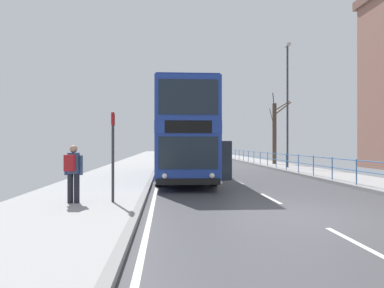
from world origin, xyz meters
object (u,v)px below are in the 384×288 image
Objects in this scene: street_lamp_far_side at (287,97)px; bus_stop_sign_near at (113,147)px; double_decker_bus_main at (184,134)px; bare_tree_far_00 at (275,131)px; pedestrian_with_backpack at (73,169)px.

bus_stop_sign_near is at bearing -128.78° from street_lamp_far_side.
bare_tree_far_00 reaches higher than double_decker_bus_main.
street_lamp_far_side is at bearing 51.22° from bus_stop_sign_near.
pedestrian_with_backpack is 21.29m from bare_tree_far_00.
pedestrian_with_backpack is 0.63× the size of bus_stop_sign_near.
street_lamp_far_side reaches higher than pedestrian_with_backpack.
bus_stop_sign_near is 0.43× the size of bare_tree_far_00.
pedestrian_with_backpack is 0.18× the size of street_lamp_far_side.
bare_tree_far_00 is (0.53, 4.20, -2.36)m from street_lamp_far_side.
double_decker_bus_main is at bearing 63.97° from pedestrian_with_backpack.
double_decker_bus_main is 1.15× the size of street_lamp_far_side.
double_decker_bus_main is at bearing -144.49° from street_lamp_far_side.
pedestrian_with_backpack is at bearing -175.73° from bus_stop_sign_near.
street_lamp_far_side reaches higher than bare_tree_far_00.
street_lamp_far_side is 1.50× the size of bare_tree_far_00.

